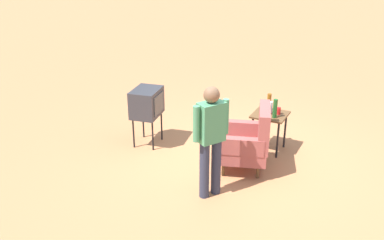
# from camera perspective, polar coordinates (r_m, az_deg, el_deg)

# --- Properties ---
(ground_plane) EXTENTS (60.00, 60.00, 0.00)m
(ground_plane) POSITION_cam_1_polar(r_m,az_deg,el_deg) (7.18, 6.20, -5.29)
(ground_plane) COLOR #C17A4C
(armchair) EXTENTS (0.97, 0.98, 1.06)m
(armchair) POSITION_cam_1_polar(r_m,az_deg,el_deg) (6.70, 7.65, -2.76)
(armchair) COLOR brown
(armchair) RESTS_ON ground
(side_table) EXTENTS (0.56, 0.56, 0.68)m
(side_table) POSITION_cam_1_polar(r_m,az_deg,el_deg) (7.34, 10.43, 0.08)
(side_table) COLOR black
(side_table) RESTS_ON ground
(tv_on_stand) EXTENTS (0.67, 0.54, 1.03)m
(tv_on_stand) POSITION_cam_1_polar(r_m,az_deg,el_deg) (7.40, -6.11, 2.30)
(tv_on_stand) COLOR black
(tv_on_stand) RESTS_ON ground
(person_standing) EXTENTS (0.50, 0.37, 1.64)m
(person_standing) POSITION_cam_1_polar(r_m,az_deg,el_deg) (5.78, 2.56, -2.11)
(person_standing) COLOR #2D3347
(person_standing) RESTS_ON ground
(bottle_wine_green) EXTENTS (0.07, 0.07, 0.32)m
(bottle_wine_green) POSITION_cam_1_polar(r_m,az_deg,el_deg) (7.11, 11.12, 1.54)
(bottle_wine_green) COLOR #1E5623
(bottle_wine_green) RESTS_ON side_table
(bottle_tall_amber) EXTENTS (0.07, 0.07, 0.30)m
(bottle_tall_amber) POSITION_cam_1_polar(r_m,az_deg,el_deg) (7.40, 10.33, 2.39)
(bottle_tall_amber) COLOR brown
(bottle_tall_amber) RESTS_ON side_table
(bottle_short_clear) EXTENTS (0.06, 0.06, 0.20)m
(bottle_short_clear) POSITION_cam_1_polar(r_m,az_deg,el_deg) (7.30, 10.54, 1.67)
(bottle_short_clear) COLOR silver
(bottle_short_clear) RESTS_ON side_table
(soda_can_red) EXTENTS (0.07, 0.07, 0.12)m
(soda_can_red) POSITION_cam_1_polar(r_m,az_deg,el_deg) (7.29, 11.60, 1.21)
(soda_can_red) COLOR red
(soda_can_red) RESTS_ON side_table
(flower_vase) EXTENTS (0.15, 0.10, 0.27)m
(flower_vase) POSITION_cam_1_polar(r_m,az_deg,el_deg) (7.18, 9.79, 1.77)
(flower_vase) COLOR silver
(flower_vase) RESTS_ON side_table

